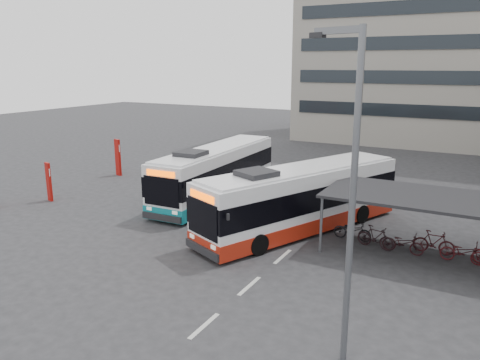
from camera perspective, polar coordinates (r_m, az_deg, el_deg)
The scene contains 10 objects.
ground at distance 20.70m, azimuth -1.22°, elevation -8.03°, with size 120.00×120.00×0.00m, color #28282B.
bike_shelter at distance 20.72m, azimuth 24.16°, elevation -5.44°, with size 10.00×4.00×2.54m.
office_block at distance 53.00m, azimuth 25.82°, elevation 17.77°, with size 30.00×15.00×25.00m, color gray.
road_markings at distance 17.20m, azimuth 1.14°, elevation -12.78°, with size 0.15×7.60×0.01m.
bus_main at distance 22.31m, azimuth 7.48°, elevation -2.33°, with size 6.75×11.21×3.31m.
bus_teal at distance 27.65m, azimuth -2.90°, elevation 0.89°, with size 2.75×11.09×3.25m.
pedestrian at distance 22.36m, azimuth -1.63°, elevation -4.25°, with size 0.56×0.37×1.53m, color black.
lamp_post at distance 11.79m, azimuth 13.21°, elevation -0.30°, with size 1.48×0.59×8.62m.
sign_totem_mid at distance 29.16m, azimuth -22.28°, elevation -0.14°, with size 0.48×0.28×2.27m.
sign_totem_north at distance 34.39m, azimuth -14.67°, elevation 2.75°, with size 0.55×0.31×2.60m.
Camera 1 is at (9.52, -16.67, 7.74)m, focal length 35.00 mm.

